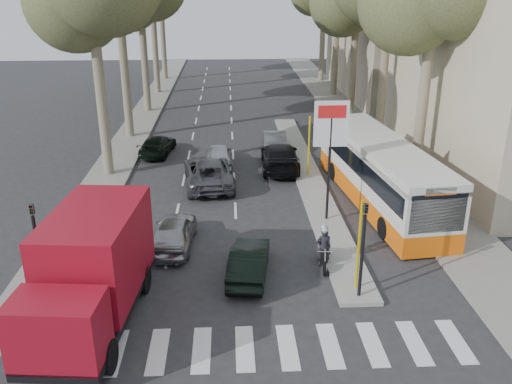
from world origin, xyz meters
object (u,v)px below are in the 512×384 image
motorcycle (323,246)px  city_bus (380,171)px  silver_hatchback (174,232)px  dark_hatchback (249,261)px  red_truck (91,269)px

motorcycle → city_bus: bearing=63.2°
silver_hatchback → city_bus: city_bus is taller
silver_hatchback → dark_hatchback: size_ratio=1.05×
dark_hatchback → red_truck: (-5.06, -2.56, 1.27)m
silver_hatchback → red_truck: red_truck is taller
dark_hatchback → motorcycle: (2.92, 0.80, 0.14)m
red_truck → city_bus: red_truck is taller
red_truck → city_bus: 15.04m
city_bus → motorcycle: 7.16m
dark_hatchback → motorcycle: 3.03m
dark_hatchback → motorcycle: size_ratio=1.92×
silver_hatchback → motorcycle: 6.18m
city_bus → motorcycle: size_ratio=6.20×
red_truck → silver_hatchback: bearing=73.6°
silver_hatchback → dark_hatchback: (3.00, -2.57, -0.05)m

